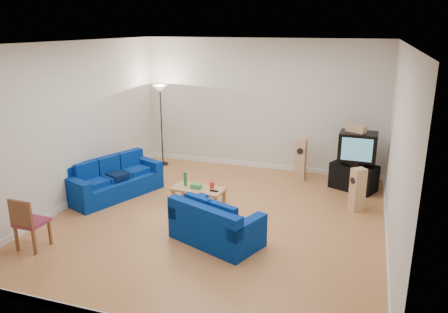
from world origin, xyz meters
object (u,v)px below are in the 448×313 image
(sofa_loveseat, at_px, (215,227))
(sofa_three_seat, at_px, (113,182))
(tv_stand, at_px, (354,177))
(television, at_px, (358,146))
(coffee_table, at_px, (199,190))

(sofa_loveseat, bearing_deg, sofa_three_seat, 176.16)
(sofa_loveseat, relative_size, tv_stand, 1.76)
(sofa_loveseat, distance_m, television, 3.97)
(coffee_table, bearing_deg, sofa_loveseat, -58.67)
(tv_stand, bearing_deg, sofa_three_seat, -133.25)
(sofa_loveseat, height_order, television, television)
(sofa_three_seat, bearing_deg, coffee_table, 112.63)
(tv_stand, bearing_deg, coffee_table, -121.64)
(sofa_three_seat, height_order, television, television)
(sofa_three_seat, distance_m, sofa_loveseat, 3.08)
(sofa_three_seat, distance_m, television, 5.30)
(sofa_three_seat, xyz_separation_m, sofa_loveseat, (2.78, -1.32, -0.01))
(sofa_three_seat, xyz_separation_m, tv_stand, (4.84, 1.97, 0.00))
(sofa_loveseat, relative_size, coffee_table, 1.55)
(tv_stand, bearing_deg, sofa_loveseat, -97.46)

